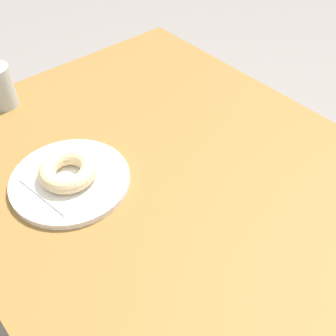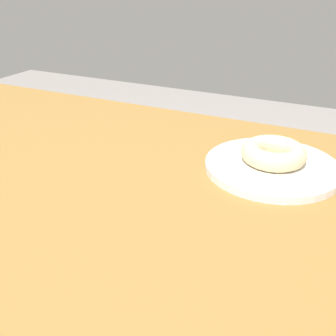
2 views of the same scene
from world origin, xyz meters
name	(u,v)px [view 1 (image 1 of 2)]	position (x,y,z in m)	size (l,w,h in m)	color
table	(250,277)	(0.00, 0.00, 0.66)	(1.29, 0.69, 0.75)	olive
plate_sugar_ring	(70,181)	(0.29, 0.15, 0.76)	(0.20, 0.20, 0.01)	white
napkin_sugar_ring	(70,178)	(0.29, 0.15, 0.76)	(0.12, 0.12, 0.00)	white
donut_sugar_ring	(68,171)	(0.29, 0.15, 0.78)	(0.10, 0.10, 0.03)	beige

